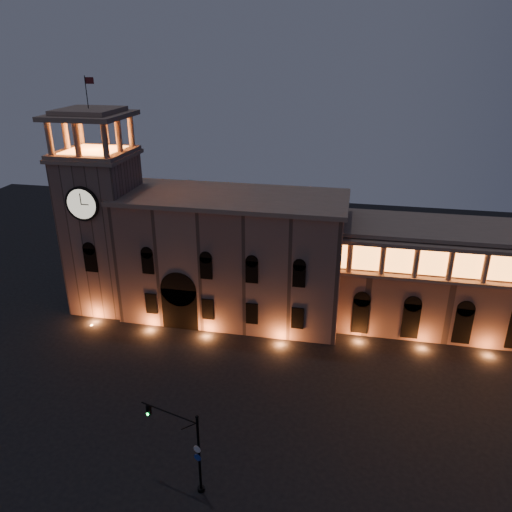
% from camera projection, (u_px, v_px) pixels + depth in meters
% --- Properties ---
extents(ground, '(160.00, 160.00, 0.00)m').
position_uv_depth(ground, '(203.00, 414.00, 52.66)').
color(ground, black).
rests_on(ground, ground).
extents(government_building, '(30.80, 12.80, 17.60)m').
position_uv_depth(government_building, '(232.00, 257.00, 69.38)').
color(government_building, '#866557').
rests_on(government_building, ground).
extents(clock_tower, '(9.80, 9.80, 32.40)m').
position_uv_depth(clock_tower, '(103.00, 225.00, 70.38)').
color(clock_tower, '#866557').
rests_on(clock_tower, ground).
extents(colonnade_wing, '(40.60, 11.50, 14.50)m').
position_uv_depth(colonnade_wing, '(487.00, 281.00, 65.57)').
color(colonnade_wing, '#816052').
rests_on(colonnade_wing, ground).
extents(traffic_light, '(5.85, 1.97, 8.30)m').
position_uv_depth(traffic_light, '(189.00, 448.00, 42.40)').
color(traffic_light, black).
rests_on(traffic_light, ground).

